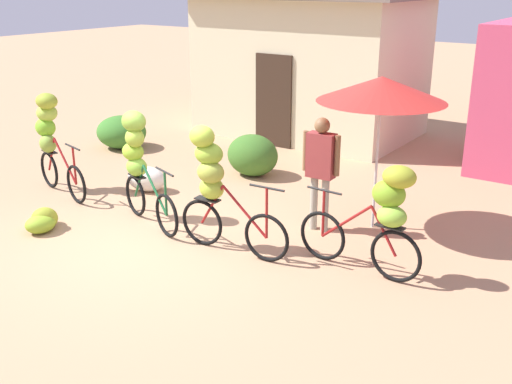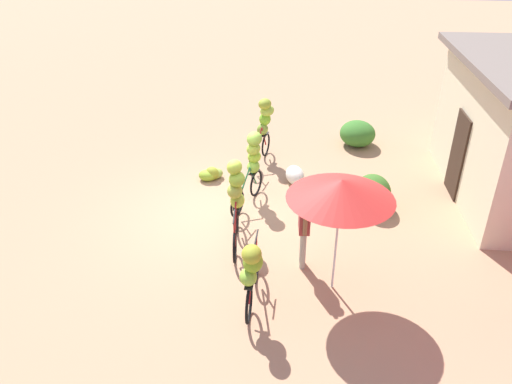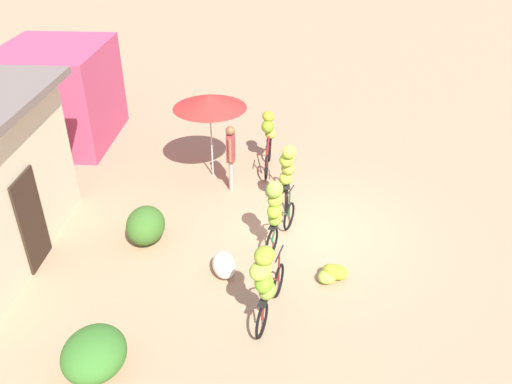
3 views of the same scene
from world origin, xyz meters
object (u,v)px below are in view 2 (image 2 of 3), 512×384
object	(u,v)px
bicycle_near_pile	(252,162)
person_vendor	(304,220)
market_umbrella	(341,189)
bicycle_center_loaded	(236,196)
produce_sack	(295,175)
banana_pile_on_ground	(211,174)
bicycle_leftmost	(264,124)
bicycle_by_shop	(252,270)

from	to	relation	value
bicycle_near_pile	person_vendor	bearing A→B (deg)	25.82
bicycle_near_pile	market_umbrella	bearing A→B (deg)	29.58
market_umbrella	bicycle_center_loaded	bearing A→B (deg)	-127.00
person_vendor	produce_sack	bearing A→B (deg)	-176.79
bicycle_center_loaded	banana_pile_on_ground	world-z (taller)	bicycle_center_loaded
produce_sack	person_vendor	distance (m)	3.42
market_umbrella	bicycle_leftmost	bearing A→B (deg)	-162.93
bicycle_leftmost	bicycle_near_pile	xyz separation A→B (m)	(2.21, -0.12, -0.04)
market_umbrella	produce_sack	bearing A→B (deg)	-169.36
bicycle_center_loaded	person_vendor	size ratio (longest dim) A/B	1.02
bicycle_leftmost	bicycle_near_pile	bearing A→B (deg)	-3.09
produce_sack	market_umbrella	bearing A→B (deg)	10.64
bicycle_by_shop	produce_sack	xyz separation A→B (m)	(-4.64, 0.68, -0.66)
market_umbrella	bicycle_near_pile	size ratio (longest dim) A/B	1.34
banana_pile_on_ground	person_vendor	bearing A→B (deg)	34.58
bicycle_leftmost	person_vendor	xyz separation A→B (m)	(4.66, 1.06, 0.01)
market_umbrella	bicycle_center_loaded	distance (m)	2.64
produce_sack	person_vendor	world-z (taller)	person_vendor
produce_sack	bicycle_by_shop	bearing A→B (deg)	-8.32
bicycle_by_shop	banana_pile_on_ground	distance (m)	4.95
market_umbrella	bicycle_by_shop	size ratio (longest dim) A/B	1.32
market_umbrella	bicycle_leftmost	world-z (taller)	market_umbrella
bicycle_leftmost	produce_sack	world-z (taller)	bicycle_leftmost
bicycle_by_shop	person_vendor	size ratio (longest dim) A/B	1.01
bicycle_near_pile	banana_pile_on_ground	bearing A→B (deg)	-128.78
bicycle_by_shop	person_vendor	xyz separation A→B (m)	(-1.32, 0.86, 0.16)
bicycle_leftmost	person_vendor	distance (m)	4.78
bicycle_leftmost	bicycle_by_shop	world-z (taller)	bicycle_leftmost
bicycle_by_shop	banana_pile_on_ground	size ratio (longest dim) A/B	2.37
market_umbrella	bicycle_near_pile	bearing A→B (deg)	-150.42
person_vendor	banana_pile_on_ground	bearing A→B (deg)	-145.42
bicycle_leftmost	produce_sack	xyz separation A→B (m)	(1.34, 0.88, -0.81)
bicycle_near_pile	banana_pile_on_ground	distance (m)	1.68
market_umbrella	bicycle_by_shop	xyz separation A→B (m)	(0.71, -1.42, -1.19)
bicycle_by_shop	produce_sack	size ratio (longest dim) A/B	2.44
bicycle_near_pile	produce_sack	distance (m)	1.53
bicycle_leftmost	produce_sack	size ratio (longest dim) A/B	2.44
market_umbrella	banana_pile_on_ground	size ratio (longest dim) A/B	3.12
bicycle_center_loaded	bicycle_by_shop	distance (m)	2.22
market_umbrella	bicycle_by_shop	distance (m)	1.98
banana_pile_on_ground	person_vendor	distance (m)	4.17
bicycle_center_loaded	person_vendor	world-z (taller)	bicycle_center_loaded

